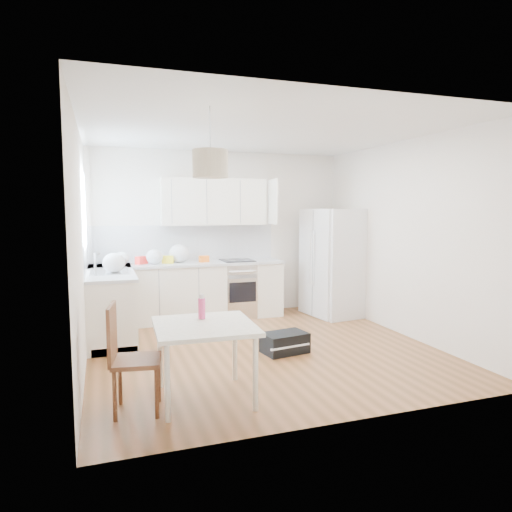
{
  "coord_description": "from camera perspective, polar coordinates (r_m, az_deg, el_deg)",
  "views": [
    {
      "loc": [
        -1.88,
        -5.3,
        1.77
      ],
      "look_at": [
        0.05,
        0.4,
        1.14
      ],
      "focal_mm": 32.0,
      "sensor_mm": 36.0,
      "label": 1
    }
  ],
  "objects": [
    {
      "name": "wall_back",
      "position": [
        7.65,
        -4.46,
        2.81
      ],
      "size": [
        4.2,
        0.0,
        4.2
      ],
      "primitive_type": "plane",
      "rotation": [
        1.57,
        0.0,
        0.0
      ],
      "color": "white",
      "rests_on": "floor"
    },
    {
      "name": "backsplash_back",
      "position": [
        7.52,
        -8.87,
        1.64
      ],
      "size": [
        3.0,
        0.01,
        0.58
      ],
      "primitive_type": "cube",
      "color": "white",
      "rests_on": "wall_back"
    },
    {
      "name": "wall_left",
      "position": [
        5.32,
        -21.02,
        1.04
      ],
      "size": [
        0.0,
        4.2,
        4.2
      ],
      "primitive_type": "plane",
      "rotation": [
        1.57,
        0.0,
        1.57
      ],
      "color": "white",
      "rests_on": "floor"
    },
    {
      "name": "backsplash_left",
      "position": [
        6.53,
        -20.52,
        0.67
      ],
      "size": [
        0.01,
        1.8,
        0.58
      ],
      "primitive_type": "cube",
      "color": "white",
      "rests_on": "wall_left"
    },
    {
      "name": "wall_right",
      "position": [
        6.64,
        18.17,
        2.05
      ],
      "size": [
        0.0,
        4.2,
        4.2
      ],
      "primitive_type": "plane",
      "rotation": [
        1.57,
        0.0,
        -1.57
      ],
      "color": "white",
      "rests_on": "floor"
    },
    {
      "name": "grocery_bag_b",
      "position": [
        7.12,
        -12.56,
        -0.1
      ],
      "size": [
        0.25,
        0.21,
        0.23
      ],
      "primitive_type": "ellipsoid",
      "color": "silver",
      "rests_on": "counter_back"
    },
    {
      "name": "floor",
      "position": [
        5.9,
        0.8,
        -11.5
      ],
      "size": [
        4.2,
        4.2,
        0.0
      ],
      "primitive_type": "plane",
      "color": "brown",
      "rests_on": "ground"
    },
    {
      "name": "dining_chair",
      "position": [
        4.18,
        -14.66,
        -12.25
      ],
      "size": [
        0.46,
        0.46,
        0.96
      ],
      "primitive_type": null,
      "rotation": [
        0.0,
        0.0,
        -0.16
      ],
      "color": "#462415",
      "rests_on": "floor"
    },
    {
      "name": "upper_cabinets",
      "position": [
        7.44,
        -5.31,
        6.76
      ],
      "size": [
        1.7,
        0.32,
        0.75
      ],
      "primitive_type": "cube",
      "color": "white",
      "rests_on": "wall_back"
    },
    {
      "name": "sink",
      "position": [
        6.51,
        -17.85,
        -1.87
      ],
      "size": [
        0.5,
        0.8,
        0.16
      ],
      "primitive_type": null,
      "color": "silver",
      "rests_on": "counter_left"
    },
    {
      "name": "snack_red",
      "position": [
        7.19,
        -14.13,
        -0.51
      ],
      "size": [
        0.2,
        0.19,
        0.12
      ],
      "primitive_type": "cube",
      "rotation": [
        0.0,
        0.0,
        0.64
      ],
      "color": "red",
      "rests_on": "counter_back"
    },
    {
      "name": "grocery_bag_e",
      "position": [
        6.33,
        -17.34,
        -0.82
      ],
      "size": [
        0.29,
        0.25,
        0.26
      ],
      "primitive_type": "ellipsoid",
      "color": "silver",
      "rests_on": "counter_left"
    },
    {
      "name": "range_oven",
      "position": [
        7.52,
        -2.35,
        -4.22
      ],
      "size": [
        0.5,
        0.61,
        0.88
      ],
      "primitive_type": null,
      "color": "silver",
      "rests_on": "floor"
    },
    {
      "name": "pendant_lamp",
      "position": [
        4.3,
        -5.72,
        11.4
      ],
      "size": [
        0.36,
        0.36,
        0.26
      ],
      "primitive_type": "cylinder",
      "rotation": [
        0.0,
        0.0,
        -0.1
      ],
      "color": "beige",
      "rests_on": "ceiling"
    },
    {
      "name": "snack_orange",
      "position": [
        7.29,
        -6.52,
        -0.35
      ],
      "size": [
        0.16,
        0.12,
        0.1
      ],
      "primitive_type": "cube",
      "rotation": [
        0.0,
        0.0,
        0.17
      ],
      "color": "orange",
      "rests_on": "counter_back"
    },
    {
      "name": "drink_bottle",
      "position": [
        4.44,
        -6.8,
        -6.27
      ],
      "size": [
        0.08,
        0.08,
        0.24
      ],
      "primitive_type": "cylinder",
      "rotation": [
        0.0,
        0.0,
        0.12
      ],
      "color": "#E23E78",
      "rests_on": "dining_table"
    },
    {
      "name": "cabinets_left",
      "position": [
        6.63,
        -17.72,
        -5.88
      ],
      "size": [
        0.6,
        1.8,
        0.88
      ],
      "primitive_type": "cube",
      "color": "white",
      "rests_on": "floor"
    },
    {
      "name": "snack_yellow",
      "position": [
        7.2,
        -10.95,
        -0.44
      ],
      "size": [
        0.2,
        0.15,
        0.12
      ],
      "primitive_type": "cube",
      "rotation": [
        0.0,
        0.0,
        -0.29
      ],
      "color": "yellow",
      "rests_on": "counter_back"
    },
    {
      "name": "counter_left",
      "position": [
        6.56,
        -17.85,
        -1.94
      ],
      "size": [
        0.64,
        1.82,
        0.04
      ],
      "primitive_type": "cube",
      "color": "#B5B8BA",
      "rests_on": "cabinets_left"
    },
    {
      "name": "grocery_bag_a",
      "position": [
        7.16,
        -16.44,
        -0.28
      ],
      "size": [
        0.22,
        0.19,
        0.2
      ],
      "primitive_type": "ellipsoid",
      "color": "silver",
      "rests_on": "counter_back"
    },
    {
      "name": "counter_back",
      "position": [
        7.27,
        -8.43,
        -0.97
      ],
      "size": [
        3.02,
        0.64,
        0.04
      ],
      "primitive_type": "cube",
      "color": "#B5B8BA",
      "rests_on": "cabinets_back"
    },
    {
      "name": "dining_table",
      "position": [
        4.28,
        -6.46,
        -9.43
      ],
      "size": [
        0.94,
        0.94,
        0.71
      ],
      "rotation": [
        0.0,
        0.0,
        -0.04
      ],
      "color": "#BCB6A1",
      "rests_on": "floor"
    },
    {
      "name": "gym_bag",
      "position": [
        5.72,
        3.61,
        -10.76
      ],
      "size": [
        0.58,
        0.43,
        0.25
      ],
      "primitive_type": "cube",
      "rotation": [
        0.0,
        0.0,
        0.16
      ],
      "color": "black",
      "rests_on": "floor"
    },
    {
      "name": "cabinets_back",
      "position": [
        7.34,
        -8.38,
        -4.53
      ],
      "size": [
        3.0,
        0.6,
        0.88
      ],
      "primitive_type": "cube",
      "color": "white",
      "rests_on": "floor"
    },
    {
      "name": "grocery_bag_d",
      "position": [
        6.79,
        -17.47,
        -0.62
      ],
      "size": [
        0.23,
        0.2,
        0.21
      ],
      "primitive_type": "ellipsoid",
      "color": "silver",
      "rests_on": "counter_back"
    },
    {
      "name": "window_glassblock",
      "position": [
        6.45,
        -20.66,
        5.41
      ],
      "size": [
        0.02,
        1.0,
        1.0
      ],
      "primitive_type": "cube",
      "color": "#BFE0F9",
      "rests_on": "wall_left"
    },
    {
      "name": "refrigerator",
      "position": [
        7.62,
        9.76,
        -0.8
      ],
      "size": [
        0.95,
        0.98,
        1.76
      ],
      "primitive_type": null,
      "rotation": [
        0.0,
        0.0,
        0.13
      ],
      "color": "white",
      "rests_on": "floor"
    },
    {
      "name": "grocery_bag_c",
      "position": [
        7.27,
        -9.57,
        0.33
      ],
      "size": [
        0.32,
        0.27,
        0.29
      ],
      "primitive_type": "ellipsoid",
      "color": "silver",
      "rests_on": "counter_back"
    },
    {
      "name": "ceiling",
      "position": [
        5.7,
        0.85,
        15.36
      ],
      "size": [
        4.2,
        4.2,
        0.0
      ],
      "primitive_type": "plane",
      "rotation": [
        3.14,
        0.0,
        0.0
      ],
      "color": "white",
      "rests_on": "wall_back"
    }
  ]
}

